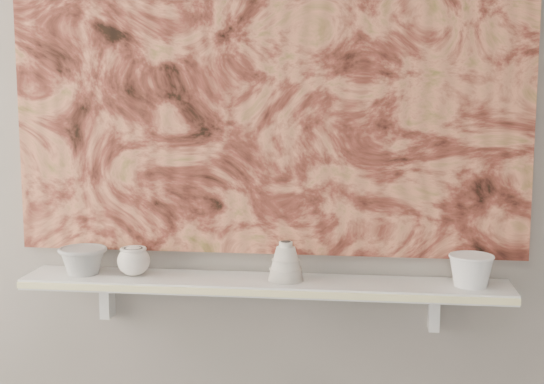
% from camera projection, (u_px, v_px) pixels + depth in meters
% --- Properties ---
extents(wall_back, '(3.60, 0.00, 3.60)m').
position_uv_depth(wall_back, '(267.00, 131.00, 2.21)').
color(wall_back, slate).
rests_on(wall_back, floor).
extents(shelf, '(1.40, 0.18, 0.03)m').
position_uv_depth(shelf, '(263.00, 285.00, 2.18)').
color(shelf, silver).
rests_on(shelf, wall_back).
extents(shelf_stripe, '(1.40, 0.01, 0.02)m').
position_uv_depth(shelf_stripe, '(259.00, 293.00, 2.08)').
color(shelf_stripe, '#F7EFA5').
rests_on(shelf_stripe, shelf).
extents(bracket_left, '(0.03, 0.06, 0.12)m').
position_uv_depth(bracket_left, '(107.00, 298.00, 2.31)').
color(bracket_left, silver).
rests_on(bracket_left, wall_back).
extents(bracket_right, '(0.03, 0.06, 0.12)m').
position_uv_depth(bracket_right, '(434.00, 309.00, 2.19)').
color(bracket_right, silver).
rests_on(bracket_right, wall_back).
extents(painting, '(1.50, 0.02, 1.10)m').
position_uv_depth(painting, '(267.00, 65.00, 2.17)').
color(painting, brown).
rests_on(painting, wall_back).
extents(house_motif, '(0.09, 0.00, 0.08)m').
position_uv_depth(house_motif, '(423.00, 175.00, 2.14)').
color(house_motif, black).
rests_on(house_motif, painting).
extents(bowl_grey, '(0.17, 0.17, 0.08)m').
position_uv_depth(bowl_grey, '(83.00, 260.00, 2.23)').
color(bowl_grey, '#989896').
rests_on(bowl_grey, shelf).
extents(cup_cream, '(0.13, 0.13, 0.09)m').
position_uv_depth(cup_cream, '(134.00, 261.00, 2.21)').
color(cup_cream, silver).
rests_on(cup_cream, shelf).
extents(bell_vessel, '(0.13, 0.13, 0.11)m').
position_uv_depth(bell_vessel, '(286.00, 261.00, 2.16)').
color(bell_vessel, beige).
rests_on(bell_vessel, shelf).
extents(bowl_white, '(0.15, 0.15, 0.09)m').
position_uv_depth(bowl_white, '(471.00, 270.00, 2.10)').
color(bowl_white, white).
rests_on(bowl_white, shelf).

